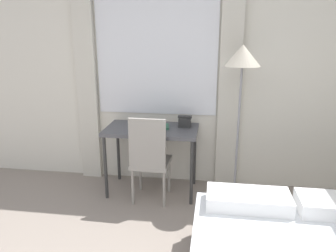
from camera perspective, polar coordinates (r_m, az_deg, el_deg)
The scene contains 6 objects.
wall_back_with_window at distance 3.83m, azimuth 1.60°, elevation 9.51°, with size 5.55×0.13×2.70m.
desk at distance 3.66m, azimuth -2.87°, elevation -1.45°, with size 1.02×0.57×0.77m.
desk_chair at distance 3.48m, azimuth -3.21°, elevation -5.30°, with size 0.41×0.41×0.97m.
standing_lamp at distance 3.38m, azimuth 12.70°, elevation 8.91°, with size 0.36×0.36×1.68m.
telephone at distance 3.69m, azimuth 2.96°, elevation 0.79°, with size 0.16×0.15×0.12m.
book at distance 3.64m, azimuth -1.79°, elevation -0.09°, with size 0.27×0.22×0.02m.
Camera 1 is at (0.40, -1.14, 1.81)m, focal length 35.00 mm.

